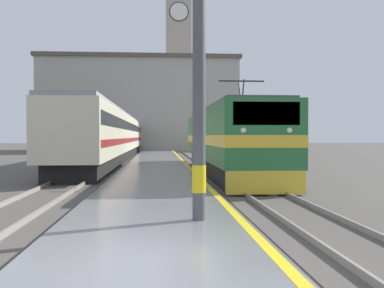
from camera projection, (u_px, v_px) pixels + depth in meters
The scene contains 9 objects.
ground_plane at pixel (158, 162), 36.57m from camera, with size 200.00×200.00×0.00m, color #514C47.
platform at pixel (157, 164), 31.58m from camera, with size 4.08×140.00×0.26m.
rail_track_near at pixel (211, 165), 31.86m from camera, with size 2.83×140.00×0.16m.
rail_track_far at pixel (103, 166), 31.31m from camera, with size 2.83×140.00×0.16m.
locomotive_train at pixel (226, 141), 24.60m from camera, with size 2.92×18.86×4.56m.
passenger_train at pixel (116, 136), 40.46m from camera, with size 2.92×44.73×3.94m.
catenary_mast at pixel (203, 17), 9.74m from camera, with size 3.09×0.31×8.91m.
clock_tower at pixel (178, 57), 76.70m from camera, with size 5.27×5.27×29.52m.
station_building at pixel (140, 105), 63.01m from camera, with size 27.44×8.99×13.00m.
Camera 1 is at (0.12, -6.64, 2.09)m, focal length 42.00 mm.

